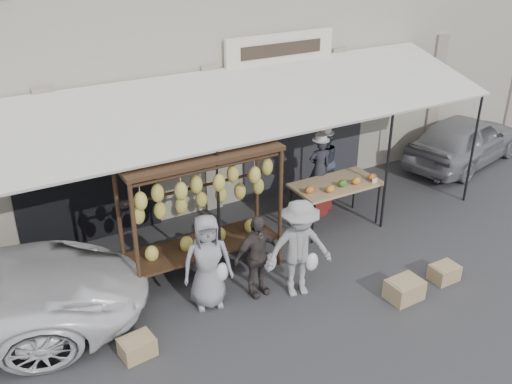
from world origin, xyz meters
TOP-DOWN VIEW (x-y plane):
  - ground_plane at (0.00, 0.00)m, footprint 90.00×90.00m
  - shophouse at (-0.00, 6.50)m, footprint 24.00×6.15m
  - awning at (0.01, 2.28)m, footprint 10.00×2.35m
  - banana_rack at (-1.18, 1.35)m, footprint 2.60×0.90m
  - produce_table at (1.74, 1.65)m, footprint 1.70×0.90m
  - vendor_left at (1.72, 2.21)m, footprint 0.50×0.38m
  - vendor_right at (1.95, 2.37)m, footprint 0.63×0.50m
  - customer_left at (-1.48, 0.60)m, footprint 0.86×0.66m
  - customer_mid at (-0.69, 0.47)m, footprint 0.85×0.42m
  - customer_right at (-0.11, 0.15)m, footprint 1.19×0.85m
  - stool_left at (1.72, 2.21)m, footprint 0.35×0.35m
  - stool_right at (1.95, 2.37)m, footprint 0.38×0.38m
  - crate_near_a at (1.29, -0.81)m, footprint 0.56×0.43m
  - crate_near_b at (2.23, -0.76)m, footprint 0.46×0.35m
  - crate_far at (-2.84, 0.03)m, footprint 0.50×0.41m
  - sedan at (6.30, 2.61)m, footprint 3.85×2.26m

SIDE VIEW (x-z plane):
  - ground_plane at x=0.00m, z-range 0.00..0.00m
  - crate_near_b at x=2.23m, z-range 0.00..0.27m
  - crate_far at x=-2.84m, z-range 0.00..0.28m
  - crate_near_a at x=1.29m, z-range 0.00..0.33m
  - stool_right at x=1.95m, z-range 0.00..0.42m
  - stool_left at x=1.72m, z-range 0.00..0.43m
  - sedan at x=6.30m, z-range 0.00..1.23m
  - customer_mid at x=-0.69m, z-range 0.00..1.40m
  - customer_left at x=-1.48m, z-range 0.00..1.56m
  - customer_right at x=-0.11m, z-range 0.00..1.66m
  - produce_table at x=1.74m, z-range 0.35..1.39m
  - vendor_left at x=1.72m, z-range 0.43..1.64m
  - vendor_right at x=1.95m, z-range 0.42..1.69m
  - banana_rack at x=-1.18m, z-range 0.45..2.68m
  - awning at x=0.01m, z-range 1.12..4.03m
  - shophouse at x=0.00m, z-range 0.00..7.30m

